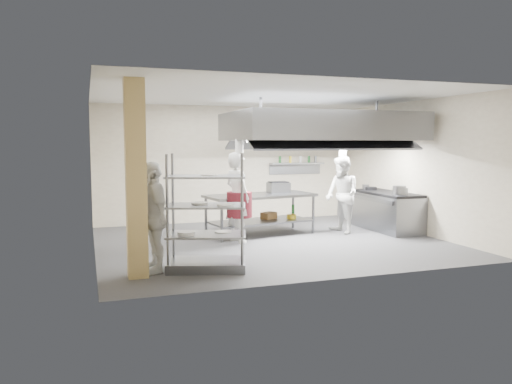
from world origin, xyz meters
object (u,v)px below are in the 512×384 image
object	(u,v)px
chef_line	(342,195)
chef_plating	(153,217)
island	(260,214)
cooking_range	(386,212)
chef_head	(237,197)
stockpot	(399,190)
griddle	(278,188)
pass_rack	(206,212)

from	to	relation	value
chef_line	chef_plating	distance (m)	4.97
island	chef_plating	size ratio (longest dim) A/B	1.38
cooking_range	chef_plating	distance (m)	6.12
cooking_range	island	bearing A→B (deg)	172.98
cooking_range	chef_plating	size ratio (longest dim) A/B	1.14
chef_head	stockpot	distance (m)	3.67
chef_line	griddle	distance (m)	1.45
island	chef_head	bearing A→B (deg)	-147.98
chef_plating	cooking_range	bearing A→B (deg)	100.93
chef_head	griddle	size ratio (longest dim) A/B	3.94
pass_rack	stockpot	distance (m)	5.05
chef_head	griddle	distance (m)	1.52
pass_rack	griddle	bearing A→B (deg)	67.84
cooking_range	chef_line	distance (m)	1.29
pass_rack	cooking_range	xyz separation A→B (m)	(4.88, 2.30, -0.52)
island	pass_rack	size ratio (longest dim) A/B	1.30
pass_rack	cooking_range	size ratio (longest dim) A/B	0.94
chef_line	chef_plating	world-z (taller)	chef_plating
island	stockpot	xyz separation A→B (m)	(2.92, -1.03, 0.55)
griddle	stockpot	distance (m)	2.70
chef_plating	griddle	distance (m)	4.22
griddle	stockpot	xyz separation A→B (m)	(2.40, -1.25, -0.02)
island	chef_plating	distance (m)	3.71
chef_head	stockpot	world-z (taller)	chef_head
pass_rack	stockpot	world-z (taller)	pass_rack
chef_head	chef_line	distance (m)	2.55
chef_line	pass_rack	bearing A→B (deg)	-63.62
stockpot	griddle	bearing A→B (deg)	152.49
chef_plating	stockpot	size ratio (longest dim) A/B	5.96
cooking_range	chef_head	world-z (taller)	chef_head
chef_head	stockpot	size ratio (longest dim) A/B	6.29
chef_line	griddle	world-z (taller)	chef_line
pass_rack	griddle	xyz separation A→B (m)	(2.37, 2.89, 0.09)
griddle	stockpot	bearing A→B (deg)	-27.28
pass_rack	chef_line	distance (m)	4.30
chef_head	chef_plating	distance (m)	2.72
island	chef_line	bearing A→B (deg)	-22.43
island	chef_plating	bearing A→B (deg)	-145.92
island	griddle	size ratio (longest dim) A/B	5.16
griddle	cooking_range	bearing A→B (deg)	-13.09
pass_rack	chef_head	world-z (taller)	pass_rack
island	chef_line	world-z (taller)	chef_line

